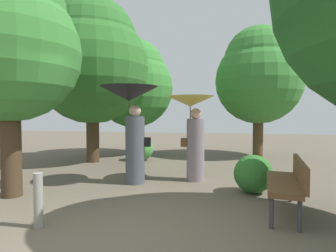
{
  "coord_description": "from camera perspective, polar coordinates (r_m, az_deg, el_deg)",
  "views": [
    {
      "loc": [
        1.27,
        -3.06,
        1.51
      ],
      "look_at": [
        0.0,
        3.33,
        1.24
      ],
      "focal_mm": 30.24,
      "sensor_mm": 36.0,
      "label": 1
    }
  ],
  "objects": [
    {
      "name": "tree_near_left",
      "position": [
        6.05,
        -29.45,
        15.0
      ],
      "size": [
        2.54,
        2.54,
        4.37
      ],
      "color": "#42301E",
      "rests_on": "ground"
    },
    {
      "name": "park_bench",
      "position": [
        4.7,
        23.12,
        -10.07
      ],
      "size": [
        0.68,
        1.55,
        0.83
      ],
      "rotation": [
        0.0,
        0.0,
        -1.7
      ],
      "color": "#38383D",
      "rests_on": "ground"
    },
    {
      "name": "person_left",
      "position": [
        6.2,
        -7.42,
        2.66
      ],
      "size": [
        1.26,
        1.26,
        2.12
      ],
      "rotation": [
        0.0,
        0.0,
        1.72
      ],
      "color": "#474C56",
      "rests_on": "ground"
    },
    {
      "name": "bush_path_right",
      "position": [
        9.34,
        -5.32,
        -4.58
      ],
      "size": [
        0.76,
        0.76,
        0.76
      ],
      "primitive_type": "sphere",
      "color": "#428C3D",
      "rests_on": "ground"
    },
    {
      "name": "tree_far_back",
      "position": [
        9.4,
        -15.08,
        12.87
      ],
      "size": [
        3.53,
        3.53,
        5.19
      ],
      "color": "#42301E",
      "rests_on": "ground"
    },
    {
      "name": "tree_mid_left",
      "position": [
        10.86,
        -6.93,
        8.72
      ],
      "size": [
        2.96,
        2.96,
        4.35
      ],
      "color": "#42301E",
      "rests_on": "ground"
    },
    {
      "name": "ground_plane",
      "position": [
        3.64,
        -11.13,
        -22.19
      ],
      "size": [
        40.0,
        40.0,
        0.0
      ],
      "primitive_type": "plane",
      "color": "brown"
    },
    {
      "name": "person_right",
      "position": [
        6.43,
        5.0,
        0.54
      ],
      "size": [
        1.07,
        1.07,
        1.92
      ],
      "rotation": [
        0.0,
        0.0,
        1.72
      ],
      "color": "gray",
      "rests_on": "ground"
    },
    {
      "name": "tree_mid_right",
      "position": [
        10.78,
        17.82,
        9.89
      ],
      "size": [
        3.07,
        3.07,
        4.66
      ],
      "color": "#4C3823",
      "rests_on": "ground"
    },
    {
      "name": "path_marker_post",
      "position": [
        4.25,
        -24.68,
        -13.45
      ],
      "size": [
        0.12,
        0.12,
        0.73
      ],
      "primitive_type": "cylinder",
      "color": "gray",
      "rests_on": "ground"
    },
    {
      "name": "bush_path_left",
      "position": [
        5.73,
        16.8,
        -9.24
      ],
      "size": [
        0.73,
        0.73,
        0.73
      ],
      "primitive_type": "sphere",
      "color": "#2D6B28",
      "rests_on": "ground"
    }
  ]
}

